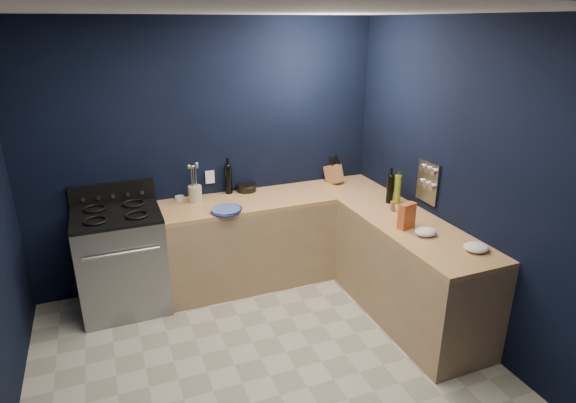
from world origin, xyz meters
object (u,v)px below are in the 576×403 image
utensil_crock (195,194)px  knife_block (334,174)px  gas_range (122,262)px  plate_stack (226,210)px  crouton_bag (407,216)px

utensil_crock → knife_block: knife_block is taller
gas_range → plate_stack: 1.07m
plate_stack → knife_block: 1.37m
utensil_crock → plate_stack: bearing=-61.2°
gas_range → knife_block: 2.32m
plate_stack → crouton_bag: (1.32, -0.92, 0.09)m
gas_range → crouton_bag: 2.60m
plate_stack → utensil_crock: utensil_crock is taller
utensil_crock → knife_block: bearing=1.0°
gas_range → plate_stack: size_ratio=3.40×
gas_range → plate_stack: plate_stack is taller
knife_block → crouton_bag: (0.02, -1.32, 0.01)m
gas_range → knife_block: size_ratio=4.69×
utensil_crock → gas_range: bearing=-168.4°
gas_range → knife_block: (2.25, 0.18, 0.54)m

